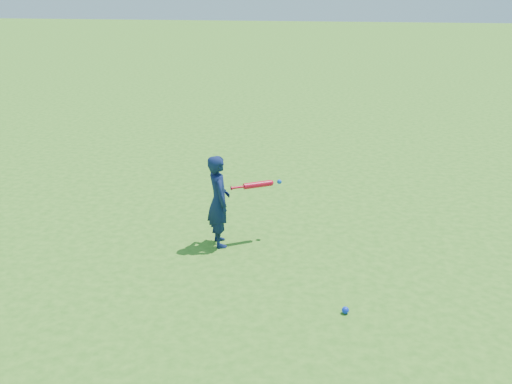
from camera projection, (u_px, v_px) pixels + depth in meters
ground at (207, 237)px, 7.49m from camera, size 80.00×80.00×0.00m
child at (219, 201)px, 7.10m from camera, size 0.43×0.51×1.18m
ground_ball_blue at (345, 310)px, 5.78m from camera, size 0.07×0.07×0.07m
bat_swing at (260, 184)px, 7.19m from camera, size 0.61×0.37×0.08m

